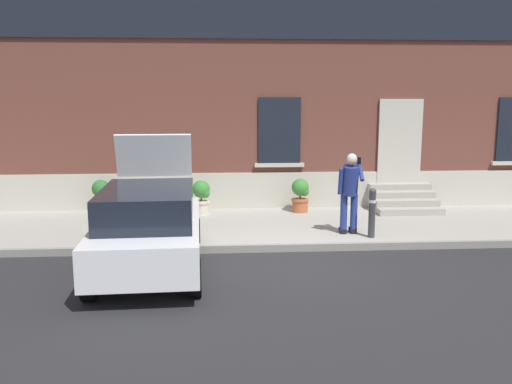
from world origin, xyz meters
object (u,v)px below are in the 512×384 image
Objects in this scene: bollard_near_person at (372,211)px; planter_terracotta at (300,194)px; hatchback_car_white at (149,226)px; person_on_phone at (350,188)px; planter_olive at (101,196)px; planter_cream at (201,196)px.

planter_terracotta is at bearing 112.47° from bollard_near_person.
hatchback_car_white is 4.39m from person_on_phone.
planter_terracotta is at bearing 91.16° from person_on_phone.
bollard_near_person is 6.74m from planter_olive.
bollard_near_person reaches higher than planter_terracotta.
hatchback_car_white is 5.27m from planter_terracotta.
bollard_near_person is at bearing -54.48° from person_on_phone.
person_on_phone is at bearing -34.65° from planter_cream.
planter_cream is at bearing -5.63° from planter_olive.
planter_cream is (-3.21, 2.22, -0.54)m from person_on_phone.
hatchback_car_white is at bearing -67.88° from planter_olive.
person_on_phone reaches higher than planter_terracotta.
planter_cream is at bearing 78.77° from hatchback_car_white.
hatchback_car_white is 4.80× the size of planter_cream.
person_on_phone is at bearing 141.05° from bollard_near_person.
hatchback_car_white is at bearing -128.85° from planter_terracotta.
hatchback_car_white is at bearing -161.88° from bollard_near_person.
planter_terracotta is at bearing -1.50° from planter_olive.
planter_cream is at bearing 129.82° from person_on_phone.
planter_olive is 1.00× the size of planter_cream.
person_on_phone reaches higher than planter_olive.
planter_olive is (-1.72, 4.24, -0.19)m from hatchback_car_white.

